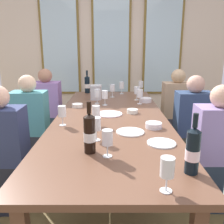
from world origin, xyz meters
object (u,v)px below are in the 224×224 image
at_px(wine_bottle_0, 194,151).
at_px(wine_glass_11, 106,95).
at_px(wine_glass_7, 123,85).
at_px(seated_person_6, 5,154).
at_px(wine_glass_8, 108,138).
at_px(seated_person_3, 177,112).
at_px(wine_glass_6, 98,94).
at_px(tasting_bowl_1, 79,105).
at_px(metal_pitcher, 97,92).
at_px(tasting_bowl_3, 147,100).
at_px(wine_bottle_2, 88,84).
at_px(wine_glass_5, 97,125).
at_px(wine_glass_0, 142,84).
at_px(seated_person_4, 32,127).
at_px(tasting_bowl_2, 134,111).
at_px(seated_person_5, 193,128).
at_px(white_plate_2, 110,114).
at_px(wine_glass_2, 141,94).
at_px(tasting_bowl_0, 155,125).
at_px(white_plate_1, 131,132).
at_px(wine_glass_4, 169,168).
at_px(seated_person_2, 49,110).
at_px(seated_person_7, 217,153).
at_px(wine_glass_10, 114,88).
at_px(white_plate_0, 163,143).
at_px(wine_bottle_1, 91,133).
at_px(wine_glass_1, 63,112).
at_px(wine_glass_3, 138,91).
at_px(wine_glass_9, 97,111).

bearing_deg(wine_bottle_0, wine_glass_11, 107.91).
bearing_deg(wine_glass_7, seated_person_6, -123.63).
height_order(wine_glass_8, seated_person_3, seated_person_3).
bearing_deg(wine_glass_6, tasting_bowl_1, -138.44).
xyz_separation_m(metal_pitcher, tasting_bowl_3, (0.62, -0.15, -0.07)).
height_order(wine_glass_11, seated_person_3, seated_person_3).
height_order(wine_bottle_2, seated_person_6, seated_person_6).
bearing_deg(wine_glass_6, wine_glass_5, -86.94).
distance_m(wine_glass_0, seated_person_4, 1.68).
xyz_separation_m(tasting_bowl_2, tasting_bowl_3, (0.20, 0.51, 0.01)).
bearing_deg(tasting_bowl_3, wine_glass_8, -106.02).
bearing_deg(seated_person_5, white_plate_2, -167.52).
height_order(white_plate_2, metal_pitcher, metal_pitcher).
distance_m(metal_pitcher, wine_glass_6, 0.22).
height_order(wine_glass_2, seated_person_3, seated_person_3).
distance_m(wine_bottle_0, tasting_bowl_0, 0.77).
relative_size(wine_bottle_2, seated_person_6, 0.29).
distance_m(wine_bottle_2, seated_person_4, 1.14).
relative_size(white_plate_1, wine_glass_11, 1.29).
distance_m(wine_bottle_2, wine_glass_4, 2.61).
bearing_deg(wine_bottle_2, wine_glass_7, -8.78).
xyz_separation_m(metal_pitcher, wine_glass_7, (0.34, 0.39, 0.03)).
bearing_deg(seated_person_2, wine_bottle_2, 20.25).
relative_size(seated_person_2, seated_person_5, 1.00).
relative_size(seated_person_4, seated_person_5, 1.00).
bearing_deg(wine_glass_2, metal_pitcher, 155.62).
distance_m(metal_pitcher, tasting_bowl_0, 1.26).
relative_size(wine_bottle_0, wine_glass_6, 1.93).
xyz_separation_m(wine_glass_7, seated_person_7, (0.75, -1.55, -0.34)).
bearing_deg(white_plate_2, white_plate_1, -71.98).
xyz_separation_m(wine_glass_5, seated_person_6, (-0.80, 0.23, -0.33)).
bearing_deg(wine_glass_10, tasting_bowl_3, -37.10).
distance_m(white_plate_0, white_plate_1, 0.31).
distance_m(wine_bottle_0, seated_person_3, 2.18).
distance_m(wine_bottle_1, wine_glass_2, 1.46).
distance_m(wine_glass_1, wine_glass_10, 1.30).
bearing_deg(tasting_bowl_0, wine_glass_4, -95.68).
bearing_deg(wine_glass_10, wine_bottle_0, -78.26).
distance_m(wine_glass_5, seated_person_7, 1.09).
relative_size(white_plate_0, wine_glass_5, 1.17).
xyz_separation_m(tasting_bowl_3, wine_glass_3, (-0.10, 0.12, 0.10)).
xyz_separation_m(wine_bottle_0, seated_person_2, (-1.34, 2.16, -0.34)).
xyz_separation_m(metal_pitcher, wine_bottle_2, (-0.16, 0.47, 0.03)).
bearing_deg(tasting_bowl_2, wine_glass_8, -103.05).
bearing_deg(wine_glass_3, seated_person_5, -39.71).
xyz_separation_m(white_plate_1, seated_person_6, (-1.06, 0.06, -0.22)).
distance_m(white_plate_2, metal_pitcher, 0.73).
distance_m(wine_bottle_0, wine_glass_9, 1.02).
xyz_separation_m(tasting_bowl_2, seated_person_7, (0.68, -0.50, -0.23)).
bearing_deg(white_plate_0, wine_glass_5, 171.69).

